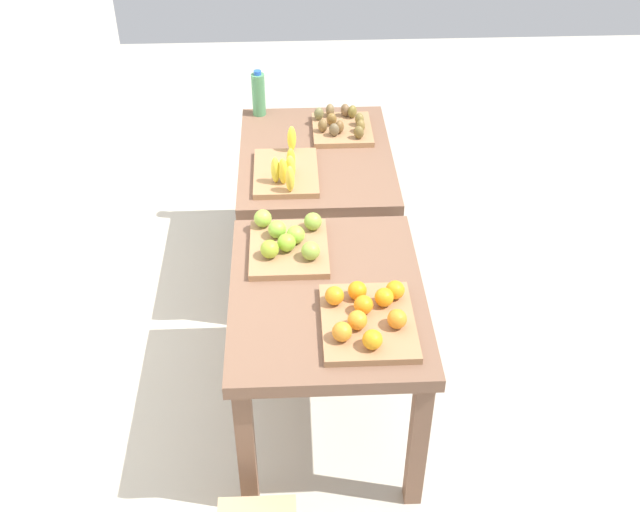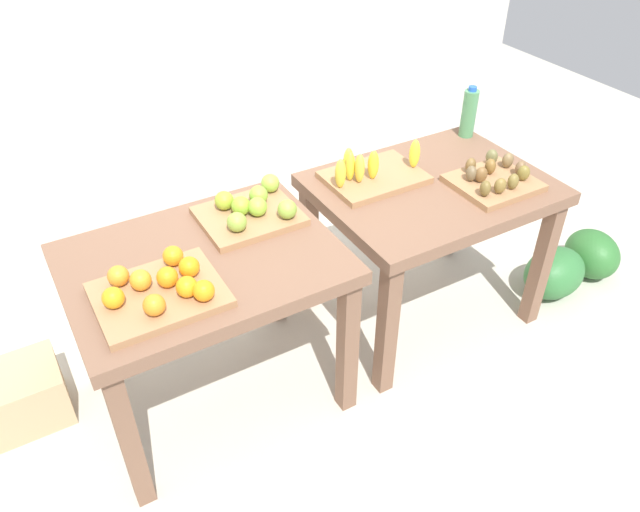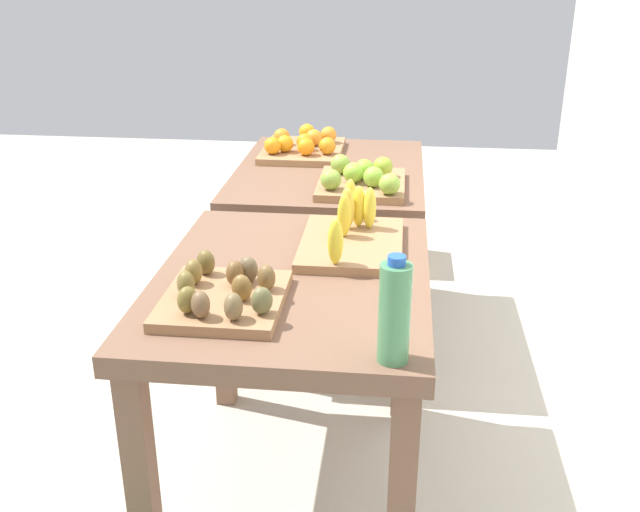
% 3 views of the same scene
% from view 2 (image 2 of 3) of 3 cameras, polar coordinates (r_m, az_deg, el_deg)
% --- Properties ---
extents(ground_plane, '(8.00, 8.00, 0.00)m').
position_cam_2_polar(ground_plane, '(3.09, 0.57, -8.46)').
color(ground_plane, '#B8B3A4').
extents(display_table_left, '(1.04, 0.80, 0.77)m').
position_cam_2_polar(display_table_left, '(2.48, -10.55, -2.28)').
color(display_table_left, brown).
rests_on(display_table_left, ground_plane).
extents(display_table_right, '(1.04, 0.80, 0.77)m').
position_cam_2_polar(display_table_right, '(2.94, 10.12, 4.69)').
color(display_table_right, brown).
rests_on(display_table_right, ground_plane).
extents(orange_bin, '(0.44, 0.36, 0.11)m').
position_cam_2_polar(orange_bin, '(2.24, -14.55, -2.95)').
color(orange_bin, '#9F734C').
rests_on(orange_bin, display_table_left).
extents(apple_bin, '(0.41, 0.34, 0.11)m').
position_cam_2_polar(apple_bin, '(2.59, -6.36, 4.24)').
color(apple_bin, '#9F734C').
rests_on(apple_bin, display_table_left).
extents(banana_crate, '(0.45, 0.32, 0.17)m').
position_cam_2_polar(banana_crate, '(2.84, 4.75, 7.58)').
color(banana_crate, '#9F734C').
rests_on(banana_crate, display_table_right).
extents(kiwi_bin, '(0.36, 0.32, 0.10)m').
position_cam_2_polar(kiwi_bin, '(2.91, 15.77, 6.87)').
color(kiwi_bin, '#9F734C').
rests_on(kiwi_bin, display_table_right).
extents(water_bottle, '(0.07, 0.07, 0.26)m').
position_cam_2_polar(water_bottle, '(3.30, 13.57, 12.70)').
color(water_bottle, '#4C8C59').
rests_on(water_bottle, display_table_right).
extents(watermelon_pile, '(0.67, 0.36, 0.28)m').
position_cam_2_polar(watermelon_pile, '(3.65, 22.19, -0.70)').
color(watermelon_pile, '#2C672D').
rests_on(watermelon_pile, ground_plane).
extents(cardboard_produce_box, '(0.40, 0.30, 0.26)m').
position_cam_2_polar(cardboard_produce_box, '(3.01, -26.26, -11.67)').
color(cardboard_produce_box, tan).
rests_on(cardboard_produce_box, ground_plane).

